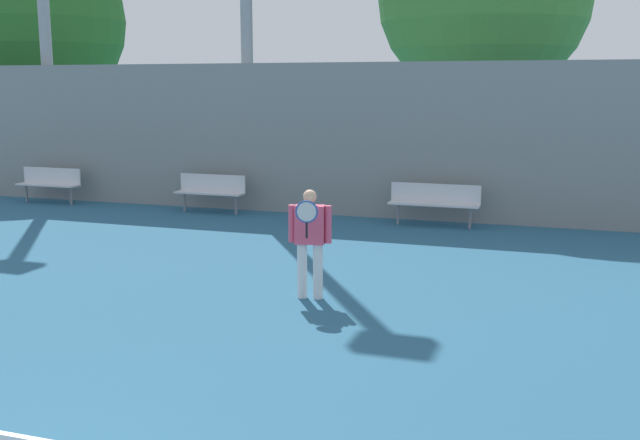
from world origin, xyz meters
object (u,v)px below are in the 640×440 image
object	(u,v)px
bench_courtside_near	(435,200)
tennis_player	(310,237)
bench_adjacent_court	(211,189)
bench_courtside_far	(50,181)
tree_green_tall	(32,22)

from	to	relation	value
bench_courtside_near	tennis_player	bearing A→B (deg)	-96.43
tennis_player	bench_adjacent_court	xyz separation A→B (m)	(-4.62, 6.08, -0.32)
tennis_player	bench_courtside_far	world-z (taller)	tennis_player
bench_courtside_near	tree_green_tall	bearing A→B (deg)	161.94
bench_courtside_near	bench_courtside_far	distance (m)	9.88
bench_courtside_far	bench_adjacent_court	xyz separation A→B (m)	(4.57, -0.00, -0.00)
tennis_player	bench_courtside_far	xyz separation A→B (m)	(-9.19, 6.08, -0.32)
bench_courtside_near	bench_adjacent_court	world-z (taller)	same
bench_courtside_far	tree_green_tall	world-z (taller)	tree_green_tall
tennis_player	bench_courtside_near	distance (m)	6.13
tennis_player	bench_courtside_near	xyz separation A→B (m)	(0.69, 6.09, -0.32)
bench_adjacent_court	tree_green_tall	world-z (taller)	tree_green_tall
bench_courtside_near	bench_courtside_far	world-z (taller)	same
tennis_player	tree_green_tall	size ratio (longest dim) A/B	0.20
bench_adjacent_court	tree_green_tall	bearing A→B (deg)	152.01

